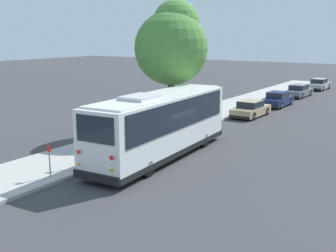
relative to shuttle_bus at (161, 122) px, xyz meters
name	(u,v)px	position (x,y,z in m)	size (l,w,h in m)	color
ground_plane	(169,157)	(0.25, -0.31, -1.85)	(160.00, 160.00, 0.00)	#3D3D3F
sidewalk_slab	(112,145)	(0.25, 3.53, -1.78)	(80.00, 3.91, 0.15)	#B2AFA8
curb_strip	(140,151)	(0.25, 1.51, -1.78)	(80.00, 0.14, 0.15)	#9D9A94
shuttle_bus	(161,122)	(0.00, 0.00, 0.00)	(10.64, 3.19, 3.45)	white
parked_sedan_tan	(251,109)	(13.03, 0.45, -1.27)	(4.20, 1.87, 1.26)	tan
parked_sedan_navy	(278,100)	(18.92, 0.34, -1.25)	(4.29, 1.75, 1.30)	#19234C
parked_sedan_gray	(299,91)	(25.89, 0.50, -1.27)	(4.59, 1.83, 1.26)	slate
parked_sedan_silver	(319,84)	(32.96, 0.22, -1.26)	(4.23, 1.82, 1.29)	#A8AAAF
street_tree	(172,43)	(5.14, 2.63, 3.84)	(4.59, 4.59, 8.22)	brown
sign_post_near	(50,161)	(-5.59, 1.99, -0.96)	(0.06, 0.22, 1.43)	gray
sign_post_far	(79,151)	(-3.82, 1.99, -0.91)	(0.06, 0.22, 1.54)	gray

